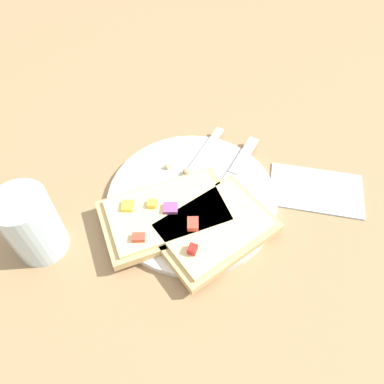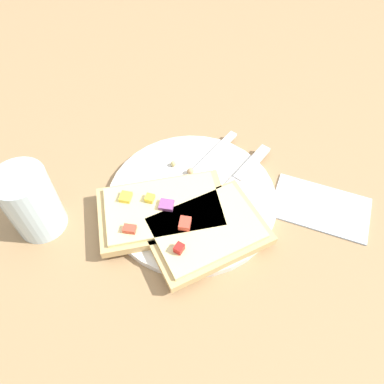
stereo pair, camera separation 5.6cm
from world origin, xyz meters
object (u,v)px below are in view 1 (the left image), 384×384
(pizza_slice_main, at_px, (167,214))
(napkin, at_px, (316,190))
(fork, at_px, (187,180))
(drinking_glass, at_px, (32,225))
(plate, at_px, (192,198))
(knife, at_px, (230,178))
(pizza_slice_corner, at_px, (213,228))

(pizza_slice_main, relative_size, napkin, 1.51)
(fork, relative_size, drinking_glass, 2.09)
(plate, relative_size, napkin, 1.80)
(napkin, bearing_deg, drinking_glass, -155.43)
(plate, height_order, napkin, plate)
(knife, distance_m, drinking_glass, 0.30)
(fork, distance_m, knife, 0.07)
(drinking_glass, relative_size, napkin, 0.75)
(fork, bearing_deg, drinking_glass, -33.94)
(knife, height_order, napkin, knife)
(pizza_slice_main, height_order, napkin, pizza_slice_main)
(pizza_slice_main, distance_m, napkin, 0.24)
(pizza_slice_main, bearing_deg, napkin, 172.85)
(fork, relative_size, knife, 1.01)
(fork, xyz_separation_m, drinking_glass, (-0.18, -0.14, 0.04))
(fork, relative_size, pizza_slice_corner, 1.15)
(pizza_slice_main, relative_size, drinking_glass, 2.01)
(plate, xyz_separation_m, fork, (-0.01, 0.03, 0.01))
(pizza_slice_corner, bearing_deg, knife, 36.08)
(pizza_slice_corner, bearing_deg, pizza_slice_main, 123.90)
(pizza_slice_main, xyz_separation_m, napkin, (0.22, 0.10, -0.02))
(knife, bearing_deg, pizza_slice_corner, 10.84)
(knife, distance_m, pizza_slice_corner, 0.10)
(plate, distance_m, pizza_slice_main, 0.06)
(pizza_slice_main, relative_size, pizza_slice_corner, 1.10)
(pizza_slice_corner, distance_m, napkin, 0.19)
(knife, height_order, drinking_glass, drinking_glass)
(drinking_glass, bearing_deg, pizza_slice_main, 23.59)
(fork, bearing_deg, knife, 121.63)
(plate, xyz_separation_m, drinking_glass, (-0.19, -0.12, 0.05))
(napkin, bearing_deg, knife, -174.74)
(fork, height_order, pizza_slice_corner, pizza_slice_corner)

